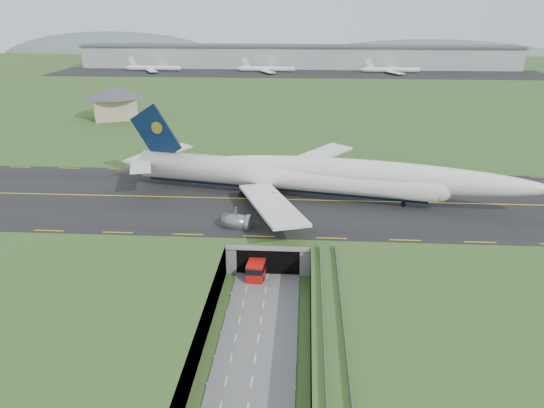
{
  "coord_description": "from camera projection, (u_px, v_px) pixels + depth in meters",
  "views": [
    {
      "loc": [
        6.59,
        -81.47,
        48.45
      ],
      "look_at": [
        -0.01,
        20.0,
        9.9
      ],
      "focal_mm": 35.0,
      "sensor_mm": 36.0,
      "label": 1
    }
  ],
  "objects": [
    {
      "name": "service_building",
      "position": [
        114.0,
        99.0,
        206.4
      ],
      "size": [
        30.52,
        30.52,
        12.6
      ],
      "rotation": [
        0.0,
        0.0,
        0.42
      ],
      "color": "#C5AE8E",
      "rests_on": "ground"
    },
    {
      "name": "airfield_deck",
      "position": [
        265.0,
        281.0,
        92.52
      ],
      "size": [
        800.0,
        800.0,
        6.0
      ],
      "primitive_type": "cube",
      "color": "gray",
      "rests_on": "ground"
    },
    {
      "name": "distant_hills",
      "position": [
        370.0,
        64.0,
        492.32
      ],
      "size": [
        700.0,
        91.0,
        60.0
      ],
      "color": "slate",
      "rests_on": "ground"
    },
    {
      "name": "shuttle_tram",
      "position": [
        258.0,
        265.0,
        100.52
      ],
      "size": [
        3.84,
        8.75,
        3.45
      ],
      "rotation": [
        0.0,
        0.0,
        -0.08
      ],
      "color": "red",
      "rests_on": "ground"
    },
    {
      "name": "ground",
      "position": [
        265.0,
        296.0,
        93.59
      ],
      "size": [
        900.0,
        900.0,
        0.0
      ],
      "primitive_type": "plane",
      "color": "#315A24",
      "rests_on": "ground"
    },
    {
      "name": "guideway",
      "position": [
        333.0,
        337.0,
        73.2
      ],
      "size": [
        3.0,
        53.0,
        7.05
      ],
      "color": "#A8A8A3",
      "rests_on": "ground"
    },
    {
      "name": "cargo_terminal",
      "position": [
        298.0,
        56.0,
        368.03
      ],
      "size": [
        320.0,
        67.0,
        15.6
      ],
      "color": "#B2B2B2",
      "rests_on": "ground"
    },
    {
      "name": "trench_road",
      "position": [
        261.0,
        319.0,
        86.55
      ],
      "size": [
        12.0,
        75.0,
        0.2
      ],
      "primitive_type": "cube",
      "color": "slate",
      "rests_on": "ground"
    },
    {
      "name": "tunnel_portal",
      "position": [
        271.0,
        240.0,
        108.0
      ],
      "size": [
        17.0,
        22.3,
        6.0
      ],
      "color": "gray",
      "rests_on": "ground"
    },
    {
      "name": "taxiway",
      "position": [
        276.0,
        200.0,
        122.22
      ],
      "size": [
        800.0,
        44.0,
        0.18
      ],
      "primitive_type": "cube",
      "color": "black",
      "rests_on": "airfield_deck"
    },
    {
      "name": "jumbo_jet",
      "position": [
        312.0,
        176.0,
        120.92
      ],
      "size": [
        98.6,
        61.87,
        20.9
      ],
      "rotation": [
        0.0,
        0.0,
        -0.2
      ],
      "color": "white",
      "rests_on": "ground"
    }
  ]
}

